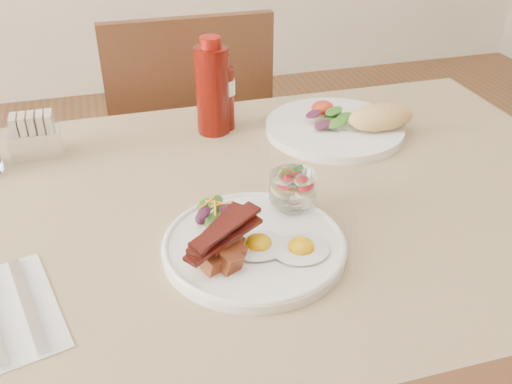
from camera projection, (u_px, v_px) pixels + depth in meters
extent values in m
cylinder|color=brown|center=(416.00, 222.00, 1.62)|extent=(0.06, 0.06, 0.71)
cube|color=brown|center=(249.00, 216.00, 0.99)|extent=(1.30, 0.85, 0.04)
cube|color=#927E59|center=(249.00, 206.00, 0.98)|extent=(1.33, 0.88, 0.00)
cylinder|color=brown|center=(140.00, 261.00, 1.68)|extent=(0.04, 0.04, 0.45)
cylinder|color=brown|center=(258.00, 241.00, 1.76)|extent=(0.04, 0.04, 0.45)
cylinder|color=brown|center=(129.00, 198.00, 1.97)|extent=(0.04, 0.04, 0.45)
cylinder|color=brown|center=(230.00, 183.00, 2.06)|extent=(0.04, 0.04, 0.45)
cube|color=brown|center=(185.00, 154.00, 1.74)|extent=(0.42, 0.42, 0.03)
cube|color=brown|center=(192.00, 108.00, 1.45)|extent=(0.42, 0.03, 0.46)
cylinder|color=white|center=(254.00, 246.00, 0.87)|extent=(0.28, 0.28, 0.02)
ellipsoid|color=white|center=(301.00, 249.00, 0.84)|extent=(0.10, 0.09, 0.01)
ellipsoid|color=#E6A304|center=(301.00, 247.00, 0.84)|extent=(0.04, 0.04, 0.02)
ellipsoid|color=white|center=(258.00, 246.00, 0.85)|extent=(0.10, 0.09, 0.01)
ellipsoid|color=#E6A304|center=(258.00, 243.00, 0.84)|extent=(0.04, 0.04, 0.02)
cube|color=brown|center=(214.00, 251.00, 0.82)|extent=(0.03, 0.03, 0.03)
cube|color=brown|center=(233.00, 252.00, 0.82)|extent=(0.03, 0.03, 0.03)
cube|color=brown|center=(213.00, 264.00, 0.80)|extent=(0.03, 0.03, 0.02)
cube|color=brown|center=(232.00, 242.00, 0.84)|extent=(0.03, 0.03, 0.03)
cube|color=brown|center=(230.00, 261.00, 0.80)|extent=(0.03, 0.03, 0.03)
cube|color=brown|center=(202.00, 253.00, 0.82)|extent=(0.03, 0.03, 0.02)
cube|color=brown|center=(226.00, 239.00, 0.81)|extent=(0.03, 0.03, 0.03)
cube|color=brown|center=(218.00, 246.00, 0.80)|extent=(0.03, 0.03, 0.02)
cube|color=#4C0F0C|center=(219.00, 239.00, 0.81)|extent=(0.11, 0.09, 0.01)
cube|color=#4C0F0C|center=(226.00, 237.00, 0.80)|extent=(0.12, 0.08, 0.01)
cube|color=#4C0F0C|center=(218.00, 229.00, 0.81)|extent=(0.11, 0.10, 0.01)
cube|color=#4C0F0C|center=(226.00, 227.00, 0.80)|extent=(0.12, 0.09, 0.01)
ellipsoid|color=#215115|center=(215.00, 220.00, 0.90)|extent=(0.05, 0.04, 0.01)
ellipsoid|color=#215115|center=(221.00, 212.00, 0.92)|extent=(0.04, 0.03, 0.01)
ellipsoid|color=#3D132C|center=(203.00, 217.00, 0.90)|extent=(0.04, 0.03, 0.01)
ellipsoid|color=#215115|center=(223.00, 220.00, 0.89)|extent=(0.04, 0.04, 0.01)
ellipsoid|color=#215115|center=(213.00, 220.00, 0.88)|extent=(0.04, 0.03, 0.01)
ellipsoid|color=#3D132C|center=(226.00, 210.00, 0.90)|extent=(0.03, 0.03, 0.01)
ellipsoid|color=#215115|center=(206.00, 206.00, 0.90)|extent=(0.04, 0.03, 0.01)
ellipsoid|color=#215115|center=(216.00, 202.00, 0.91)|extent=(0.04, 0.03, 0.01)
ellipsoid|color=#3D132C|center=(204.00, 212.00, 0.88)|extent=(0.03, 0.03, 0.01)
cylinder|color=orange|center=(216.00, 202.00, 0.89)|extent=(0.03, 0.02, 0.01)
cylinder|color=orange|center=(207.00, 203.00, 0.89)|extent=(0.03, 0.03, 0.01)
cylinder|color=orange|center=(222.00, 204.00, 0.89)|extent=(0.04, 0.00, 0.01)
cylinder|color=orange|center=(215.00, 208.00, 0.88)|extent=(0.01, 0.04, 0.01)
cylinder|color=white|center=(292.00, 207.00, 0.94)|extent=(0.04, 0.04, 0.01)
cylinder|color=white|center=(292.00, 201.00, 0.93)|extent=(0.02, 0.02, 0.01)
cylinder|color=white|center=(293.00, 187.00, 0.91)|extent=(0.08, 0.08, 0.04)
cylinder|color=#FFF6B4|center=(285.00, 190.00, 0.92)|extent=(0.02, 0.02, 0.01)
cylinder|color=#FFF6B4|center=(301.00, 190.00, 0.92)|extent=(0.02, 0.02, 0.01)
cylinder|color=#FFF6B4|center=(292.00, 183.00, 0.93)|extent=(0.02, 0.02, 0.01)
cylinder|color=#8AAB34|center=(286.00, 178.00, 0.92)|extent=(0.03, 0.03, 0.01)
cone|color=red|center=(301.00, 180.00, 0.90)|extent=(0.02, 0.02, 0.02)
cone|color=red|center=(287.00, 178.00, 0.90)|extent=(0.02, 0.02, 0.02)
cone|color=red|center=(293.00, 171.00, 0.91)|extent=(0.02, 0.02, 0.02)
ellipsoid|color=#2C7128|center=(296.00, 170.00, 0.90)|extent=(0.02, 0.01, 0.00)
ellipsoid|color=#2C7128|center=(300.00, 168.00, 0.90)|extent=(0.02, 0.01, 0.00)
cylinder|color=white|center=(334.00, 128.00, 1.21)|extent=(0.29, 0.29, 0.02)
ellipsoid|color=#215115|center=(325.00, 123.00, 1.20)|extent=(0.05, 0.03, 0.01)
ellipsoid|color=#215115|center=(333.00, 115.00, 1.23)|extent=(0.04, 0.03, 0.01)
ellipsoid|color=#3D132C|center=(323.00, 125.00, 1.18)|extent=(0.04, 0.03, 0.01)
ellipsoid|color=#215115|center=(337.00, 123.00, 1.17)|extent=(0.04, 0.03, 0.01)
ellipsoid|color=#215115|center=(345.00, 117.00, 1.20)|extent=(0.04, 0.03, 0.01)
ellipsoid|color=#3D132C|center=(313.00, 114.00, 1.20)|extent=(0.03, 0.03, 0.01)
ellipsoid|color=#215115|center=(334.00, 111.00, 1.20)|extent=(0.04, 0.03, 0.01)
ellipsoid|color=red|center=(322.00, 110.00, 1.24)|extent=(0.05, 0.04, 0.03)
ellipsoid|color=tan|center=(381.00, 116.00, 1.18)|extent=(0.15, 0.08, 0.06)
cylinder|color=#500904|center=(212.00, 91.00, 1.17)|extent=(0.09, 0.09, 0.18)
cylinder|color=maroon|center=(210.00, 42.00, 1.12)|extent=(0.06, 0.06, 0.02)
cylinder|color=#500904|center=(225.00, 99.00, 1.20)|extent=(0.05, 0.05, 0.13)
cylinder|color=silver|center=(224.00, 87.00, 1.18)|extent=(0.06, 0.06, 0.03)
cylinder|color=maroon|center=(224.00, 63.00, 1.16)|extent=(0.03, 0.03, 0.02)
cube|color=silver|center=(36.00, 143.00, 1.11)|extent=(0.10, 0.05, 0.05)
cube|color=tan|center=(15.00, 130.00, 1.09)|extent=(0.01, 0.04, 0.06)
cube|color=tan|center=(24.00, 129.00, 1.09)|extent=(0.01, 0.04, 0.06)
cube|color=tan|center=(33.00, 128.00, 1.10)|extent=(0.01, 0.04, 0.06)
cube|color=tan|center=(42.00, 127.00, 1.10)|extent=(0.01, 0.04, 0.06)
cube|color=tan|center=(50.00, 126.00, 1.11)|extent=(0.01, 0.04, 0.06)
cube|color=white|center=(10.00, 311.00, 0.76)|extent=(0.17, 0.24, 0.00)
cube|color=silver|center=(27.00, 302.00, 0.77)|extent=(0.06, 0.20, 0.00)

